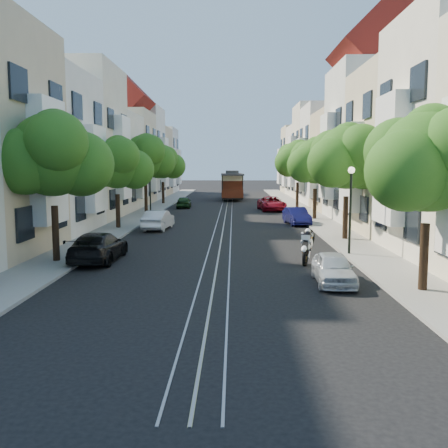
# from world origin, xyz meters

# --- Properties ---
(ground) EXTENTS (200.00, 200.00, 0.00)m
(ground) POSITION_xyz_m (0.00, 28.00, 0.00)
(ground) COLOR black
(ground) RESTS_ON ground
(sidewalk_east) EXTENTS (2.50, 80.00, 0.12)m
(sidewalk_east) POSITION_xyz_m (7.25, 28.00, 0.06)
(sidewalk_east) COLOR gray
(sidewalk_east) RESTS_ON ground
(sidewalk_west) EXTENTS (2.50, 80.00, 0.12)m
(sidewalk_west) POSITION_xyz_m (-7.25, 28.00, 0.06)
(sidewalk_west) COLOR gray
(sidewalk_west) RESTS_ON ground
(rail_left) EXTENTS (0.06, 80.00, 0.02)m
(rail_left) POSITION_xyz_m (-0.55, 28.00, 0.01)
(rail_left) COLOR gray
(rail_left) RESTS_ON ground
(rail_slot) EXTENTS (0.06, 80.00, 0.02)m
(rail_slot) POSITION_xyz_m (0.00, 28.00, 0.01)
(rail_slot) COLOR gray
(rail_slot) RESTS_ON ground
(rail_right) EXTENTS (0.06, 80.00, 0.02)m
(rail_right) POSITION_xyz_m (0.55, 28.00, 0.01)
(rail_right) COLOR gray
(rail_right) RESTS_ON ground
(lane_line) EXTENTS (0.08, 80.00, 0.01)m
(lane_line) POSITION_xyz_m (0.00, 28.00, 0.00)
(lane_line) COLOR tan
(lane_line) RESTS_ON ground
(townhouses_east) EXTENTS (7.75, 72.00, 12.00)m
(townhouses_east) POSITION_xyz_m (11.87, 27.91, 5.18)
(townhouses_east) COLOR beige
(townhouses_east) RESTS_ON ground
(townhouses_west) EXTENTS (7.75, 72.00, 11.76)m
(townhouses_west) POSITION_xyz_m (-11.87, 27.91, 5.08)
(townhouses_west) COLOR silver
(townhouses_west) RESTS_ON ground
(tree_e_a) EXTENTS (4.72, 3.87, 6.27)m
(tree_e_a) POSITION_xyz_m (7.26, -3.02, 4.40)
(tree_e_a) COLOR black
(tree_e_a) RESTS_ON ground
(tree_e_b) EXTENTS (4.93, 4.08, 6.68)m
(tree_e_b) POSITION_xyz_m (7.26, 8.98, 4.73)
(tree_e_b) COLOR black
(tree_e_b) RESTS_ON ground
(tree_e_c) EXTENTS (4.84, 3.99, 6.52)m
(tree_e_c) POSITION_xyz_m (7.26, 19.98, 4.60)
(tree_e_c) COLOR black
(tree_e_c) RESTS_ON ground
(tree_e_d) EXTENTS (5.01, 4.16, 6.85)m
(tree_e_d) POSITION_xyz_m (7.26, 30.98, 4.87)
(tree_e_d) COLOR black
(tree_e_d) RESTS_ON ground
(tree_w_a) EXTENTS (4.93, 4.08, 6.68)m
(tree_w_a) POSITION_xyz_m (-7.14, 1.98, 4.73)
(tree_w_a) COLOR black
(tree_w_a) RESTS_ON ground
(tree_w_b) EXTENTS (4.72, 3.87, 6.27)m
(tree_w_b) POSITION_xyz_m (-7.14, 13.98, 4.40)
(tree_w_b) COLOR black
(tree_w_b) RESTS_ON ground
(tree_w_c) EXTENTS (5.13, 4.28, 7.09)m
(tree_w_c) POSITION_xyz_m (-7.14, 24.98, 5.07)
(tree_w_c) COLOR black
(tree_w_c) RESTS_ON ground
(tree_w_d) EXTENTS (4.84, 3.99, 6.52)m
(tree_w_d) POSITION_xyz_m (-7.14, 35.98, 4.60)
(tree_w_d) COLOR black
(tree_w_d) RESTS_ON ground
(lamp_east) EXTENTS (0.32, 0.32, 4.16)m
(lamp_east) POSITION_xyz_m (6.30, 4.00, 2.85)
(lamp_east) COLOR black
(lamp_east) RESTS_ON ground
(lamp_west) EXTENTS (0.32, 0.32, 4.16)m
(lamp_west) POSITION_xyz_m (-6.30, 22.00, 2.85)
(lamp_west) COLOR black
(lamp_west) RESTS_ON ground
(sportbike_rider) EXTENTS (0.92, 2.14, 1.54)m
(sportbike_rider) POSITION_xyz_m (4.01, 2.24, 0.87)
(sportbike_rider) COLOR black
(sportbike_rider) RESTS_ON ground
(cable_car) EXTENTS (2.97, 8.86, 3.38)m
(cable_car) POSITION_xyz_m (0.50, 43.67, 2.00)
(cable_car) COLOR black
(cable_car) RESTS_ON ground
(parked_car_e_near) EXTENTS (1.48, 3.44, 1.16)m
(parked_car_e_near) POSITION_xyz_m (4.40, -1.74, 0.58)
(parked_car_e_near) COLOR #B6BCC3
(parked_car_e_near) RESTS_ON ground
(parked_car_e_mid) EXTENTS (1.82, 3.99, 1.27)m
(parked_car_e_mid) POSITION_xyz_m (5.38, 16.84, 0.63)
(parked_car_e_mid) COLOR #0D0E43
(parked_car_e_mid) RESTS_ON ground
(parked_car_e_far) EXTENTS (2.75, 5.12, 1.36)m
(parked_car_e_far) POSITION_xyz_m (4.40, 28.24, 0.68)
(parked_car_e_far) COLOR maroon
(parked_car_e_far) RESTS_ON ground
(parked_car_w_near) EXTENTS (1.96, 4.65, 1.34)m
(parked_car_w_near) POSITION_xyz_m (-5.42, 2.42, 0.67)
(parked_car_w_near) COLOR black
(parked_car_w_near) RESTS_ON ground
(parked_car_w_mid) EXTENTS (1.78, 4.12, 1.32)m
(parked_car_w_mid) POSITION_xyz_m (-4.40, 13.75, 0.66)
(parked_car_w_mid) COLOR silver
(parked_car_w_mid) RESTS_ON ground
(parked_car_w_far) EXTENTS (1.53, 3.53, 1.19)m
(parked_car_w_far) POSITION_xyz_m (-4.40, 31.24, 0.59)
(parked_car_w_far) COLOR #183816
(parked_car_w_far) RESTS_ON ground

